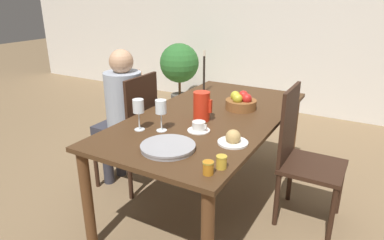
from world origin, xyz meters
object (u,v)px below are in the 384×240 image
Objects in this scene: teacup_near_person at (199,127)px; serving_tray at (168,147)px; person_seated at (122,108)px; fruit_bowl at (241,102)px; jam_jar_amber at (208,167)px; red_pitcher at (202,106)px; bread_plate at (233,139)px; potted_plant at (179,66)px; wine_glass_juice at (161,108)px; wine_glass_water at (138,107)px; candlestick_tall at (204,76)px; jam_jar_red at (222,161)px; chair_opposite at (302,154)px; chair_person_side at (132,131)px.

teacup_near_person is 0.47× the size of serving_tray.
serving_tray is (0.81, -0.54, 0.05)m from person_seated.
teacup_near_person is 0.62× the size of fruit_bowl.
red_pitcher is at bearing 120.51° from jam_jar_amber.
red_pitcher reaches higher than serving_tray.
teacup_near_person is 0.28m from bread_plate.
bread_plate is 0.20× the size of potted_plant.
red_pitcher is at bearing 66.58° from wine_glass_juice.
bread_plate is (1.11, -0.28, 0.06)m from person_seated.
wine_glass_water is at bearing -170.65° from bread_plate.
jam_jar_amber is 0.07× the size of potted_plant.
jam_jar_amber is 0.18× the size of candlestick_tall.
candlestick_tall reaches higher than red_pitcher.
wine_glass_juice is 3.04× the size of jam_jar_red.
red_pitcher is (0.75, -0.02, 0.14)m from person_seated.
person_seated is at bearing -80.22° from chair_opposite.
person_seated is 16.98× the size of jam_jar_amber.
chair_person_side is at bearing 148.24° from wine_glass_juice.
person_seated is 4.92× the size of fruit_bowl.
red_pitcher reaches higher than potted_plant.
fruit_bowl is at bearing -66.29° from chair_person_side.
wine_glass_juice is 0.23× the size of potted_plant.
chair_person_side is at bearing 164.52° from bread_plate.
bread_plate is (0.27, -0.07, 0.00)m from teacup_near_person.
serving_tray is 0.85× the size of candlestick_tall.
candlestick_tall is at bearing 116.37° from red_pitcher.
candlestick_tall reaches higher than chair_person_side.
person_seated reaches higher than wine_glass_water.
bread_plate is at bearing -104.19° from person_seated.
wine_glass_juice is at bearing -60.92° from potted_plant.
serving_tray is at bearing -71.90° from candlestick_tall.
chair_opposite is at bearing -21.66° from candlestick_tall.
teacup_near_person is at bearing 26.84° from wine_glass_water.
chair_person_side is at bearing -89.74° from person_seated.
candlestick_tall is (-0.41, 0.85, 0.12)m from teacup_near_person.
teacup_near_person is 0.95m from candlestick_tall.
bread_plate reaches higher than serving_tray.
chair_person_side is 0.92m from fruit_bowl.
bread_plate is 0.32m from jam_jar_red.
wine_glass_water reaches higher than fruit_bowl.
chair_person_side is 1.00× the size of chair_opposite.
wine_glass_juice is 0.88× the size of fruit_bowl.
chair_person_side is 0.81m from candlestick_tall.
wine_glass_juice reaches higher than fruit_bowl.
person_seated reaches higher than serving_tray.
person_seated is 3.11× the size of candlestick_tall.
person_seated is 1.27× the size of potted_plant.
serving_tray is 1.25m from candlestick_tall.
jam_jar_amber is (0.53, -0.36, -0.12)m from wine_glass_juice.
jam_jar_amber is at bearing -123.09° from chair_person_side.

